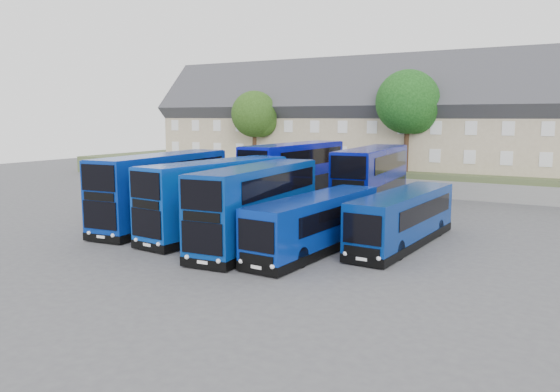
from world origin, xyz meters
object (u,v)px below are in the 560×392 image
(dd_front_left, at_px, (163,191))
(tree_mid, at_px, (410,104))
(tree_west, at_px, (256,116))
(coach_east_a, at_px, (315,225))
(dd_front_mid, at_px, (217,199))

(dd_front_left, xyz_separation_m, tree_mid, (9.26, 22.61, 5.82))
(tree_west, bearing_deg, coach_east_a, -52.11)
(tree_mid, bearing_deg, dd_front_left, -112.28)
(dd_front_mid, distance_m, tree_mid, 24.26)
(tree_west, distance_m, tree_mid, 16.04)
(dd_front_mid, distance_m, tree_west, 25.71)
(dd_front_mid, bearing_deg, coach_east_a, -2.15)
(dd_front_mid, bearing_deg, dd_front_left, -179.93)
(tree_west, height_order, tree_mid, tree_mid)
(coach_east_a, xyz_separation_m, tree_mid, (-2.29, 24.00, 6.64))
(dd_front_left, bearing_deg, coach_east_a, -11.79)
(dd_front_left, height_order, tree_west, tree_west)
(dd_front_mid, distance_m, coach_east_a, 7.07)
(dd_front_mid, bearing_deg, tree_mid, 84.08)
(dd_front_left, distance_m, tree_mid, 25.12)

